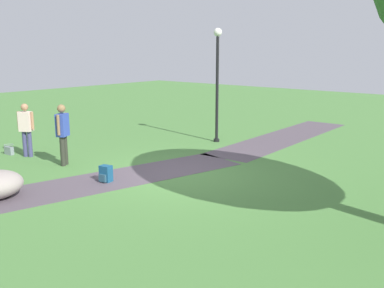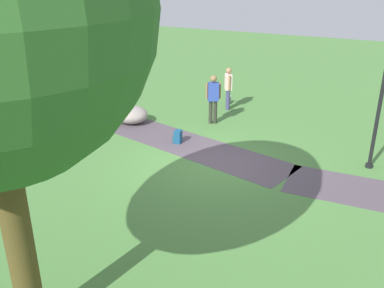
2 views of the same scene
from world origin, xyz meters
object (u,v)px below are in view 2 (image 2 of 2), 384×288
Objects in this scene: woman_with_handbag at (228,86)px; backpack_by_boulder at (108,115)px; lamp_post at (384,83)px; man_near_boulder at (213,96)px; handbag_on_grass at (228,100)px; frisbee_on_grass at (133,107)px; spare_backpack_on_lawn at (178,137)px; lawn_boulder at (131,115)px.

woman_with_handbag is 4.55m from backpack_by_boulder.
lamp_post is 6.31m from woman_with_handbag.
man_near_boulder is 2.54m from handbag_on_grass.
frisbee_on_grass is (8.70, -1.59, -2.33)m from lamp_post.
man_near_boulder is 2.26m from spare_backpack_on_lawn.
lamp_post is 2.26× the size of man_near_boulder.
lamp_post is 8.07m from lawn_boulder.
lawn_boulder is 3.81× the size of handbag_on_grass.
spare_backpack_on_lawn is at bearing 87.70° from woman_with_handbag.
backpack_by_boulder is 1.59× the size of frisbee_on_grass.
lawn_boulder is 3.15× the size of backpack_by_boulder.
backpack_by_boulder is (0.87, 0.12, -0.11)m from lawn_boulder.
frisbee_on_grass is (3.35, 1.44, -0.91)m from woman_with_handbag.
lawn_boulder is 0.79× the size of woman_with_handbag.
lawn_boulder is (7.81, -0.13, -2.04)m from lamp_post.
spare_backpack_on_lawn is at bearing 158.91° from lawn_boulder.
handbag_on_grass is (0.35, -2.37, -0.84)m from man_near_boulder.
lawn_boulder is 0.89m from backpack_by_boulder.
lawn_boulder is at bearing 121.42° from frisbee_on_grass.
woman_with_handbag is 1.69m from man_near_boulder.
frisbee_on_grass is (3.47, -0.25, -0.97)m from man_near_boulder.
spare_backpack_on_lawn reaches higher than handbag_on_grass.
man_near_boulder reaches higher than spare_backpack_on_lawn.
lamp_post is 15.25× the size of frisbee_on_grass.
woman_with_handbag reaches higher than frisbee_on_grass.
woman_with_handbag is (5.35, -3.03, -1.43)m from lamp_post.
backpack_by_boulder is at bearing 7.56° from lawn_boulder.
lawn_boulder is 3.84m from woman_with_handbag.
woman_with_handbag is at bearing -85.97° from man_near_boulder.
woman_with_handbag reaches higher than lawn_boulder.
frisbee_on_grass is at bearing -10.36° from lamp_post.
backpack_by_boulder is at bearing -0.11° from lamp_post.
lawn_boulder is at bearing 25.14° from man_near_boulder.
backpack_by_boulder is at bearing 90.55° from frisbee_on_grass.
man_near_boulder is (5.23, -1.34, -1.36)m from lamp_post.
man_near_boulder is 4.23× the size of spare_backpack_on_lawn.
frisbee_on_grass is at bearing 23.22° from woman_with_handbag.
lawn_boulder reaches higher than frisbee_on_grass.
lawn_boulder is 2.47m from spare_backpack_on_lawn.
man_near_boulder is at bearing 94.03° from woman_with_handbag.
woman_with_handbag is 0.94× the size of man_near_boulder.
man_near_boulder is 3.61m from frisbee_on_grass.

